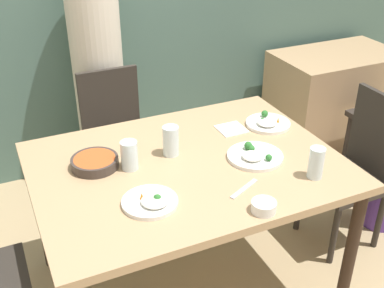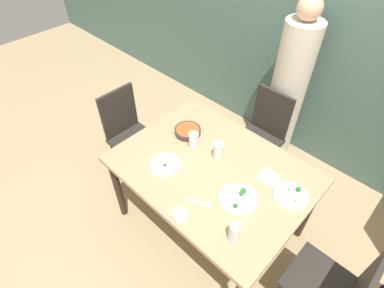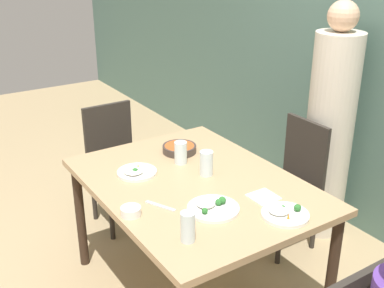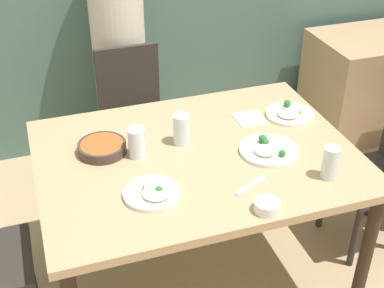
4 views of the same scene
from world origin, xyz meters
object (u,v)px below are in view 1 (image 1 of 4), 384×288
(person_adult, at_px, (99,77))
(bowl_curry, at_px, (95,162))
(chair_child_spot, at_px, (356,167))
(plate_rice_adult, at_px, (268,123))
(chair_adult_spot, at_px, (117,139))
(glass_water_tall, at_px, (129,155))

(person_adult, bearing_deg, bowl_curry, -105.84)
(chair_child_spot, bearing_deg, plate_rice_adult, -110.80)
(chair_adult_spot, height_order, bowl_curry, chair_adult_spot)
(person_adult, height_order, plate_rice_adult, person_adult)
(person_adult, bearing_deg, glass_water_tall, -97.88)
(chair_child_spot, distance_m, plate_rice_adult, 0.62)
(person_adult, xyz_separation_m, bowl_curry, (-0.30, -1.06, 0.01))
(chair_adult_spot, xyz_separation_m, chair_child_spot, (1.15, -0.89, 0.00))
(person_adult, relative_size, glass_water_tall, 12.28)
(bowl_curry, height_order, plate_rice_adult, plate_rice_adult)
(person_adult, height_order, glass_water_tall, person_adult)
(plate_rice_adult, bearing_deg, person_adult, 122.09)
(bowl_curry, bearing_deg, glass_water_tall, -28.83)
(bowl_curry, bearing_deg, chair_child_spot, -6.44)
(chair_adult_spot, height_order, plate_rice_adult, chair_adult_spot)
(plate_rice_adult, bearing_deg, chair_adult_spot, 132.72)
(glass_water_tall, bearing_deg, person_adult, 82.12)
(plate_rice_adult, distance_m, glass_water_tall, 0.82)
(chair_adult_spot, bearing_deg, plate_rice_adult, -47.28)
(chair_adult_spot, distance_m, person_adult, 0.45)
(chair_adult_spot, xyz_separation_m, person_adult, (0.00, 0.33, 0.30))
(chair_child_spot, bearing_deg, chair_adult_spot, -127.82)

